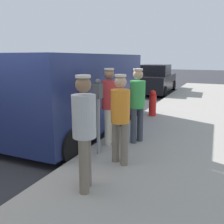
# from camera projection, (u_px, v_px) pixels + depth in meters

# --- Properties ---
(ground_plane) EXTENTS (80.00, 80.00, 0.00)m
(ground_plane) POSITION_uv_depth(u_px,v_px,m) (19.00, 164.00, 4.81)
(ground_plane) COLOR #2D2D33
(sidewalk_slab) EXTENTS (5.00, 32.00, 0.15)m
(sidewalk_slab) POSITION_uv_depth(u_px,v_px,m) (208.00, 205.00, 3.37)
(sidewalk_slab) COLOR #9E998E
(sidewalk_slab) RESTS_ON ground
(parking_meter_near) EXTENTS (0.14, 0.18, 1.52)m
(parking_meter_near) POSITION_uv_depth(u_px,v_px,m) (98.00, 104.00, 4.74)
(parking_meter_near) COLOR gray
(parking_meter_near) RESTS_ON sidewalk_slab
(pedestrian_in_red) EXTENTS (0.34, 0.36, 1.69)m
(pedestrian_in_red) POSITION_uv_depth(u_px,v_px,m) (109.00, 102.00, 5.35)
(pedestrian_in_red) COLOR beige
(pedestrian_in_red) RESTS_ON sidewalk_slab
(pedestrian_in_green) EXTENTS (0.34, 0.34, 1.68)m
(pedestrian_in_green) POSITION_uv_depth(u_px,v_px,m) (137.00, 101.00, 5.46)
(pedestrian_in_green) COLOR #383D47
(pedestrian_in_green) RESTS_ON sidewalk_slab
(pedestrian_in_gray) EXTENTS (0.34, 0.35, 1.69)m
(pedestrian_in_gray) POSITION_uv_depth(u_px,v_px,m) (84.00, 126.00, 3.43)
(pedestrian_in_gray) COLOR #726656
(pedestrian_in_gray) RESTS_ON sidewalk_slab
(pedestrian_in_orange) EXTENTS (0.34, 0.34, 1.64)m
(pedestrian_in_orange) POSITION_uv_depth(u_px,v_px,m) (120.00, 114.00, 4.33)
(pedestrian_in_orange) COLOR #726656
(pedestrian_in_orange) RESTS_ON sidewalk_slab
(parked_van) EXTENTS (2.25, 5.25, 2.15)m
(parked_van) POSITION_uv_depth(u_px,v_px,m) (80.00, 90.00, 6.89)
(parked_van) COLOR navy
(parked_van) RESTS_ON ground
(parked_sedan_ahead) EXTENTS (2.12, 4.48, 1.65)m
(parked_sedan_ahead) POSITION_uv_depth(u_px,v_px,m) (155.00, 80.00, 14.38)
(parked_sedan_ahead) COLOR black
(parked_sedan_ahead) RESTS_ON ground
(fire_hydrant) EXTENTS (0.24, 0.24, 0.86)m
(fire_hydrant) POSITION_uv_depth(u_px,v_px,m) (153.00, 103.00, 8.11)
(fire_hydrant) COLOR red
(fire_hydrant) RESTS_ON sidewalk_slab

